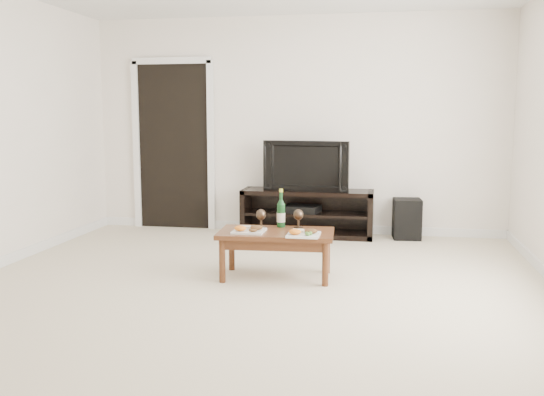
{
  "coord_description": "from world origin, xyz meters",
  "views": [
    {
      "loc": [
        1.05,
        -4.55,
        1.45
      ],
      "look_at": [
        0.08,
        0.71,
        0.7
      ],
      "focal_mm": 40.0,
      "sensor_mm": 36.0,
      "label": 1
    }
  ],
  "objects": [
    {
      "name": "floor",
      "position": [
        0.0,
        0.0,
        0.0
      ],
      "size": [
        5.5,
        5.5,
        0.0
      ],
      "primitive_type": "plane",
      "color": "beige",
      "rests_on": "ground"
    },
    {
      "name": "back_wall",
      "position": [
        0.0,
        2.77,
        1.3
      ],
      "size": [
        5.0,
        0.04,
        2.6
      ],
      "primitive_type": "cube",
      "color": "white",
      "rests_on": "ground"
    },
    {
      "name": "doorway",
      "position": [
        -1.55,
        2.73,
        1.02
      ],
      "size": [
        0.9,
        0.02,
        2.05
      ],
      "primitive_type": "cube",
      "color": "black",
      "rests_on": "ground"
    },
    {
      "name": "media_console",
      "position": [
        0.18,
        2.5,
        0.28
      ],
      "size": [
        1.55,
        0.45,
        0.55
      ],
      "primitive_type": "cube",
      "color": "black",
      "rests_on": "ground"
    },
    {
      "name": "television",
      "position": [
        0.18,
        2.5,
        0.84
      ],
      "size": [
        1.02,
        0.25,
        0.58
      ],
      "primitive_type": "imported",
      "rotation": [
        0.0,
        0.0,
        -0.11
      ],
      "color": "black",
      "rests_on": "media_console"
    },
    {
      "name": "av_receiver",
      "position": [
        0.12,
        2.48,
        0.33
      ],
      "size": [
        0.44,
        0.36,
        0.08
      ],
      "primitive_type": "cube",
      "rotation": [
        0.0,
        0.0,
        -0.17
      ],
      "color": "black",
      "rests_on": "media_console"
    },
    {
      "name": "subwoofer",
      "position": [
        1.34,
        2.55,
        0.23
      ],
      "size": [
        0.34,
        0.34,
        0.47
      ],
      "primitive_type": "cube",
      "rotation": [
        0.0,
        0.0,
        0.09
      ],
      "color": "black",
      "rests_on": "ground"
    },
    {
      "name": "coffee_table",
      "position": [
        0.14,
        0.61,
        0.21
      ],
      "size": [
        1.03,
        0.6,
        0.42
      ],
      "primitive_type": "cube",
      "rotation": [
        0.0,
        0.0,
        0.06
      ],
      "color": "#572C18",
      "rests_on": "ground"
    },
    {
      "name": "plate_left",
      "position": [
        -0.09,
        0.53,
        0.45
      ],
      "size": [
        0.27,
        0.27,
        0.07
      ],
      "primitive_type": "cube",
      "color": "white",
      "rests_on": "coffee_table"
    },
    {
      "name": "plate_right",
      "position": [
        0.4,
        0.46,
        0.45
      ],
      "size": [
        0.27,
        0.27,
        0.07
      ],
      "primitive_type": "cube",
      "color": "white",
      "rests_on": "coffee_table"
    },
    {
      "name": "wine_bottle",
      "position": [
        0.15,
        0.82,
        0.59
      ],
      "size": [
        0.07,
        0.07,
        0.35
      ],
      "primitive_type": "cylinder",
      "color": "#103B17",
      "rests_on": "coffee_table"
    },
    {
      "name": "goblet_left",
      "position": [
        -0.02,
        0.74,
        0.51
      ],
      "size": [
        0.09,
        0.09,
        0.17
      ],
      "primitive_type": null,
      "color": "#3C2D20",
      "rests_on": "coffee_table"
    },
    {
      "name": "goblet_right",
      "position": [
        0.31,
        0.8,
        0.51
      ],
      "size": [
        0.09,
        0.09,
        0.17
      ],
      "primitive_type": null,
      "color": "#3C2D20",
      "rests_on": "coffee_table"
    }
  ]
}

